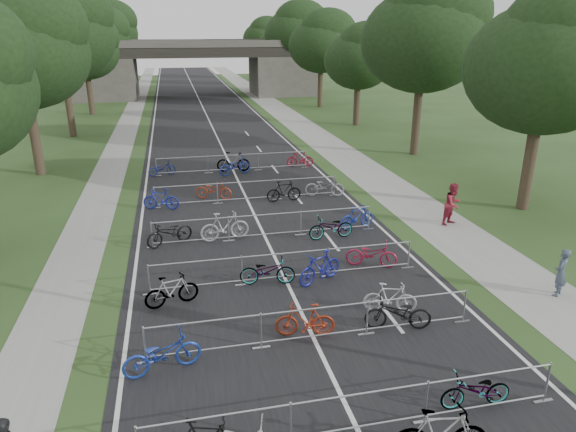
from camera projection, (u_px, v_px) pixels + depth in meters
name	position (u px, v px, depth m)	size (l,w,h in m)	color
road	(206.00, 113.00, 53.70)	(11.00, 140.00, 0.01)	black
sidewalk_right	(280.00, 111.00, 55.35)	(3.00, 140.00, 0.01)	gray
sidewalk_left	(131.00, 116.00, 52.16)	(2.00, 140.00, 0.01)	gray
lane_markings	(206.00, 113.00, 53.71)	(0.12, 140.00, 0.00)	silver
overpass_bridge	(196.00, 68.00, 66.24)	(31.00, 8.00, 7.05)	#46453E
tree_right_0	(549.00, 62.00, 22.80)	(7.17, 7.17, 10.93)	#33261C
tree_left_1	(21.00, 48.00, 28.62)	(7.56, 7.56, 11.53)	#33261C
tree_right_1	(426.00, 36.00, 33.47)	(8.18, 8.18, 12.47)	#33261C
tree_left_2	(60.00, 32.00, 39.34)	(8.40, 8.40, 12.81)	#33261C
tree_right_2	(360.00, 58.00, 45.14)	(6.16, 6.16, 9.39)	#33261C
tree_left_3	(85.00, 49.00, 50.90)	(6.72, 6.72, 10.25)	#33261C
tree_right_3	(322.00, 43.00, 55.80)	(7.17, 7.17, 10.93)	#33261C
tree_left_4	(99.00, 38.00, 61.62)	(7.56, 7.56, 11.53)	#33261C
tree_right_4	(296.00, 32.00, 66.47)	(8.18, 8.18, 12.47)	#33261C
tree_left_5	(108.00, 31.00, 72.34)	(8.40, 8.40, 12.81)	#33261C
tree_right_5	(278.00, 46.00, 78.14)	(6.16, 6.16, 9.39)	#33261C
tree_left_6	(117.00, 41.00, 83.90)	(6.72, 6.72, 10.25)	#33261C
tree_right_6	(264.00, 38.00, 88.80)	(7.17, 7.17, 10.93)	#33261C
barrier_row_1	(360.00, 413.00, 10.99)	(9.70, 0.08, 1.10)	#A8AAB0
barrier_row_2	(315.00, 324.00, 14.29)	(9.70, 0.08, 1.10)	#A8AAB0
barrier_row_3	(286.00, 267.00, 17.77)	(9.70, 0.08, 1.10)	#A8AAB0
barrier_row_4	(265.00, 226.00, 21.44)	(9.70, 0.08, 1.10)	#A8AAB0
barrier_row_5	(248.00, 191.00, 26.02)	(9.70, 0.08, 1.10)	#A8AAB0
barrier_row_6	(233.00, 163.00, 31.52)	(9.70, 0.08, 1.10)	#A8AAB0
bike_7	(476.00, 391.00, 11.80)	(0.59, 1.70, 0.89)	#A8AAB0
bike_8	(162.00, 354.00, 13.01)	(0.71, 2.02, 1.06)	#1B3697
bike_9	(305.00, 320.00, 14.54)	(0.48, 1.71, 1.03)	maroon
bike_10	(398.00, 314.00, 14.88)	(0.68, 1.95, 1.02)	black
bike_11	(390.00, 298.00, 15.79)	(0.47, 1.65, 0.99)	#B7B8C0
bike_12	(172.00, 291.00, 16.16)	(0.49, 1.74, 1.04)	#A8AAB0
bike_13	(267.00, 271.00, 17.54)	(0.66, 1.90, 1.00)	#A8AAB0
bike_14	(320.00, 267.00, 17.66)	(0.53, 1.88, 1.13)	navy
bike_15	(372.00, 254.00, 18.87)	(0.66, 1.88, 0.99)	#A01736
bike_16	(170.00, 233.00, 20.76)	(0.69, 1.99, 1.05)	black
bike_17	(225.00, 227.00, 21.17)	(0.58, 2.05, 1.23)	#97979E
bike_18	(331.00, 228.00, 21.38)	(0.67, 1.92, 1.01)	#A8AAB0
bike_19	(357.00, 217.00, 22.53)	(0.49, 1.72, 1.03)	navy
bike_20	(161.00, 199.00, 24.85)	(0.50, 1.77, 1.06)	navy
bike_21	(214.00, 190.00, 26.41)	(0.66, 1.89, 0.99)	#9C3316
bike_22	(284.00, 191.00, 26.05)	(0.51, 1.79, 1.08)	black
bike_23	(325.00, 186.00, 26.89)	(0.71, 2.04, 1.07)	#95969C
bike_24	(162.00, 168.00, 30.72)	(0.58, 1.66, 0.87)	navy
bike_25	(233.00, 162.00, 31.52)	(0.57, 2.02, 1.22)	#A8AAB0
bike_26	(235.00, 166.00, 30.88)	(0.72, 2.05, 1.08)	#1D35A0
bike_27	(300.00, 159.00, 32.67)	(0.48, 1.70, 1.02)	maroon
pedestrian_a	(561.00, 273.00, 16.70)	(0.60, 0.39, 1.64)	#394455
pedestrian_b	(453.00, 204.00, 22.84)	(0.92, 0.72, 1.90)	maroon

